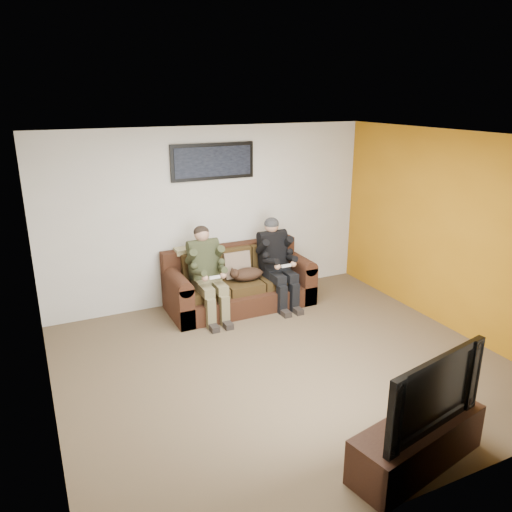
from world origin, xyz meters
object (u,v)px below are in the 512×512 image
person_left (207,268)px  framed_poster (213,161)px  television (424,388)px  cat (246,274)px  sofa (238,284)px  person_right (276,257)px  tv_stand (417,443)px

person_left → framed_poster: bearing=58.7°
framed_poster → television: size_ratio=1.07×
person_left → cat: person_left is taller
sofa → framed_poster: (-0.20, 0.39, 1.77)m
television → cat: bearing=77.7°
person_right → cat: (-0.48, 0.02, -0.19)m
sofa → person_right: person_right is taller
person_right → television: 3.64m
person_right → television: size_ratio=1.10×
cat → framed_poster: bearing=116.1°
person_right → framed_poster: framed_poster is taller
television → framed_poster: bearing=81.5°
tv_stand → person_left: bearing=87.4°
cat → framed_poster: (-0.27, 0.55, 1.58)m
cat → tv_stand: size_ratio=0.50×
tv_stand → television: 0.54m
tv_stand → television: television is taller
person_left → tv_stand: 3.68m
person_left → tv_stand: person_left is taller
television → tv_stand: bearing=0.0°
cat → tv_stand: bearing=-90.8°
framed_poster → television: bearing=-87.0°
person_left → television: (0.56, -3.60, 0.04)m
sofa → framed_poster: bearing=117.1°
framed_poster → cat: bearing=-63.9°
sofa → framed_poster: framed_poster is taller
sofa → cat: size_ratio=3.22×
person_right → cat: person_right is taller
cat → television: (-0.05, -3.62, 0.23)m
person_right → framed_poster: size_ratio=1.03×
person_left → person_right: (1.09, 0.00, 0.00)m
sofa → television: 3.80m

